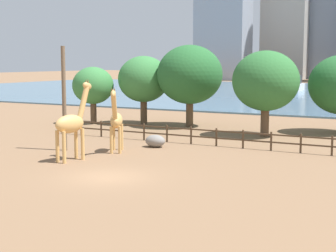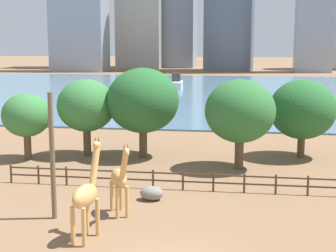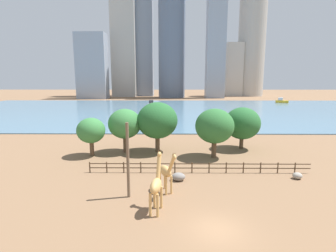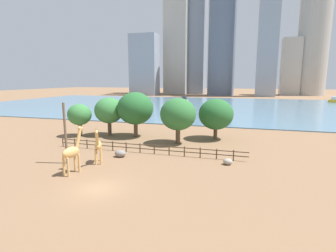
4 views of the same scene
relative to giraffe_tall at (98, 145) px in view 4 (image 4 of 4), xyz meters
name	(u,v)px [view 4 (image 4 of 4)]	position (x,y,z in m)	size (l,w,h in m)	color
ground_plane	(211,105)	(3.82, 73.48, -2.12)	(400.00, 400.00, 0.00)	brown
harbor_water	(210,106)	(3.82, 70.48, -2.02)	(180.00, 86.00, 0.20)	slate
giraffe_tall	(98,145)	(0.00, 0.00, 0.00)	(1.95, 3.04, 4.44)	tan
giraffe_companion	(72,152)	(-0.77, -3.72, 0.18)	(1.20, 3.05, 4.97)	tan
utility_pole	(65,133)	(-3.51, -1.05, 1.43)	(0.28, 0.28, 7.10)	brown
boulder_near_fence	(120,153)	(1.27, 3.04, -1.68)	(1.47, 1.17, 0.88)	gray
boulder_by_pole	(228,162)	(14.51, 3.68, -1.76)	(1.05, 0.96, 0.72)	gray
enclosure_fence	(143,147)	(3.43, 5.48, -1.36)	(26.12, 0.14, 1.30)	#4C3826
tree_left_large	(109,111)	(-6.47, 14.49, 2.22)	(4.96, 4.96, 6.60)	brown
tree_center_broad	(216,114)	(11.69, 16.55, 1.98)	(5.58, 5.58, 6.63)	brown
tree_right_tall	(135,108)	(-1.58, 14.65, 2.72)	(6.07, 6.07, 7.59)	brown
tree_left_small	(178,114)	(6.54, 11.85, 2.37)	(5.40, 5.40, 6.95)	brown
tree_right_small	(79,115)	(-10.96, 12.40, 1.59)	(4.02, 4.02, 5.55)	brown
boat_ferry	(184,101)	(-7.03, 75.57, -0.90)	(2.87, 6.99, 3.02)	silver
boat_sailboat	(335,100)	(52.81, 100.02, -1.10)	(5.88, 3.59, 2.44)	gold
skyline_tower_needle	(222,32)	(1.06, 141.96, 35.62)	(16.29, 16.29, 75.48)	slate
skyline_block_central	(196,16)	(-18.10, 159.55, 50.30)	(13.11, 14.14, 104.85)	gray
skyline_tower_glass	(270,13)	(27.04, 136.69, 43.64)	(10.86, 8.83, 91.53)	#939EAD
skyline_block_left	(290,67)	(42.56, 156.14, 15.32)	(11.03, 10.15, 34.89)	#B7B2A8
skyline_block_right	(176,44)	(-29.88, 149.34, 31.04)	(15.15, 8.55, 66.33)	#B7B2A8
skyline_tower_short	(144,65)	(-45.07, 130.36, 16.42)	(16.84, 10.21, 37.09)	#939EAD
skyline_block_wide	(313,41)	(54.54, 158.17, 30.47)	(17.70, 17.70, 65.18)	#ADA89E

